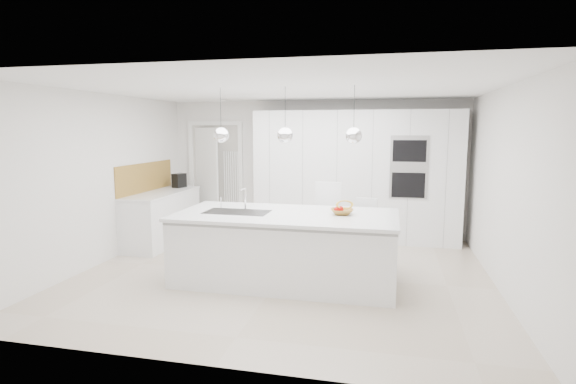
% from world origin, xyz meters
% --- Properties ---
extents(floor, '(5.50, 5.50, 0.00)m').
position_xyz_m(floor, '(0.00, 0.00, 0.00)').
color(floor, beige).
rests_on(floor, ground).
extents(wall_back, '(5.50, 0.00, 5.50)m').
position_xyz_m(wall_back, '(0.00, 2.50, 1.25)').
color(wall_back, white).
rests_on(wall_back, ground).
extents(wall_left, '(0.00, 5.00, 5.00)m').
position_xyz_m(wall_left, '(-2.75, 0.00, 1.25)').
color(wall_left, white).
rests_on(wall_left, ground).
extents(ceiling, '(5.50, 5.50, 0.00)m').
position_xyz_m(ceiling, '(0.00, 0.00, 2.50)').
color(ceiling, white).
rests_on(ceiling, wall_back).
extents(tall_cabinets, '(3.60, 0.60, 2.30)m').
position_xyz_m(tall_cabinets, '(0.80, 2.20, 1.15)').
color(tall_cabinets, white).
rests_on(tall_cabinets, floor).
extents(oven_stack, '(0.62, 0.04, 1.05)m').
position_xyz_m(oven_stack, '(1.70, 1.89, 1.35)').
color(oven_stack, '#A5A5A8').
rests_on(oven_stack, tall_cabinets).
extents(doorway_frame, '(1.11, 0.08, 2.13)m').
position_xyz_m(doorway_frame, '(-1.95, 2.47, 1.02)').
color(doorway_frame, white).
rests_on(doorway_frame, floor).
extents(hallway_door, '(0.76, 0.38, 2.00)m').
position_xyz_m(hallway_door, '(-2.20, 2.42, 1.00)').
color(hallway_door, white).
rests_on(hallway_door, floor).
extents(radiator, '(0.32, 0.04, 1.40)m').
position_xyz_m(radiator, '(-1.63, 2.46, 0.85)').
color(radiator, white).
rests_on(radiator, floor).
extents(left_base_cabinets, '(0.60, 1.80, 0.86)m').
position_xyz_m(left_base_cabinets, '(-2.45, 1.20, 0.43)').
color(left_base_cabinets, white).
rests_on(left_base_cabinets, floor).
extents(left_worktop, '(0.62, 1.82, 0.04)m').
position_xyz_m(left_worktop, '(-2.45, 1.20, 0.88)').
color(left_worktop, white).
rests_on(left_worktop, left_base_cabinets).
extents(oak_backsplash, '(0.02, 1.80, 0.50)m').
position_xyz_m(oak_backsplash, '(-2.74, 1.20, 1.15)').
color(oak_backsplash, '#A57C34').
rests_on(oak_backsplash, wall_left).
extents(island_base, '(2.80, 1.20, 0.86)m').
position_xyz_m(island_base, '(0.10, -0.30, 0.43)').
color(island_base, white).
rests_on(island_base, floor).
extents(island_worktop, '(2.84, 1.40, 0.04)m').
position_xyz_m(island_worktop, '(0.10, -0.25, 0.88)').
color(island_worktop, white).
rests_on(island_worktop, island_base).
extents(island_sink, '(0.84, 0.44, 0.18)m').
position_xyz_m(island_sink, '(-0.55, -0.30, 0.82)').
color(island_sink, '#3F3F42').
rests_on(island_sink, island_worktop).
extents(island_tap, '(0.02, 0.02, 0.30)m').
position_xyz_m(island_tap, '(-0.50, -0.10, 1.05)').
color(island_tap, white).
rests_on(island_tap, island_worktop).
extents(pendant_left, '(0.20, 0.20, 0.20)m').
position_xyz_m(pendant_left, '(-0.75, -0.30, 1.90)').
color(pendant_left, white).
rests_on(pendant_left, ceiling).
extents(pendant_mid, '(0.20, 0.20, 0.20)m').
position_xyz_m(pendant_mid, '(0.10, -0.30, 1.90)').
color(pendant_mid, white).
rests_on(pendant_mid, ceiling).
extents(pendant_right, '(0.20, 0.20, 0.20)m').
position_xyz_m(pendant_right, '(0.95, -0.30, 1.90)').
color(pendant_right, white).
rests_on(pendant_right, ceiling).
extents(fruit_bowl, '(0.33, 0.33, 0.07)m').
position_xyz_m(fruit_bowl, '(0.81, -0.17, 0.94)').
color(fruit_bowl, '#A57C34').
rests_on(fruit_bowl, island_worktop).
extents(espresso_machine, '(0.22, 0.28, 0.26)m').
position_xyz_m(espresso_machine, '(-2.43, 1.84, 1.03)').
color(espresso_machine, black).
rests_on(espresso_machine, left_worktop).
extents(bar_stool_left, '(0.41, 0.56, 1.20)m').
position_xyz_m(bar_stool_left, '(0.52, 0.54, 0.60)').
color(bar_stool_left, white).
rests_on(bar_stool_left, floor).
extents(bar_stool_right, '(0.41, 0.51, 0.98)m').
position_xyz_m(bar_stool_right, '(1.08, 0.59, 0.49)').
color(bar_stool_right, white).
rests_on(bar_stool_right, floor).
extents(apple_a, '(0.07, 0.07, 0.07)m').
position_xyz_m(apple_a, '(0.75, -0.20, 0.97)').
color(apple_a, '#B50C05').
rests_on(apple_a, fruit_bowl).
extents(apple_b, '(0.08, 0.08, 0.08)m').
position_xyz_m(apple_b, '(0.79, -0.18, 0.97)').
color(apple_b, '#B50C05').
rests_on(apple_b, fruit_bowl).
extents(banana_bunch, '(0.26, 0.18, 0.23)m').
position_xyz_m(banana_bunch, '(0.84, -0.16, 1.03)').
color(banana_bunch, gold).
rests_on(banana_bunch, fruit_bowl).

